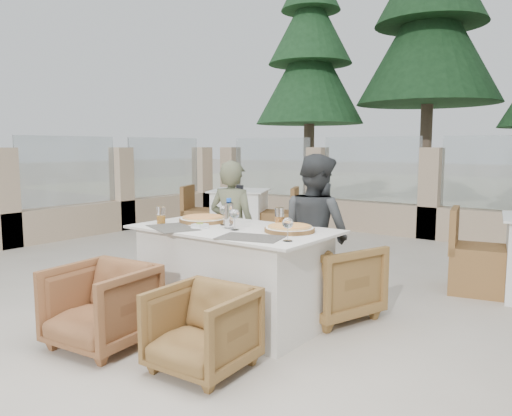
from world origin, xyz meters
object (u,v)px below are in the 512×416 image
Objects in this scene: pizza_left at (203,219)px; bg_table_a at (240,215)px; olive_dish at (200,225)px; beer_glass_right at (279,217)px; wine_glass_near at (235,218)px; armchair_near_right at (202,329)px; pizza_right at (290,229)px; beer_glass_left at (161,215)px; armchair_far_left at (251,262)px; armchair_near_left at (101,306)px; wine_glass_corner at (288,228)px; wine_glass_centre at (224,214)px; water_bottle at (229,213)px; diner_right at (316,234)px; diner_left at (232,229)px; armchair_far_right at (330,279)px; dining_table at (234,275)px.

bg_table_a is at bearing 123.19° from pizza_left.
bg_table_a is (-1.96, 2.93, -0.41)m from olive_dish.
wine_glass_near is at bearing -112.43° from beer_glass_right.
armchair_near_right is at bearing -78.82° from bg_table_a.
pizza_right is 1.13m from beer_glass_left.
beer_glass_left is 1.07m from armchair_far_left.
wine_glass_corner is at bearing 28.27° from armchair_near_left.
olive_dish is at bearing -103.81° from wine_glass_centre.
wine_glass_near is 1.24× the size of beer_glass_right.
pizza_right is 0.51m from water_bottle.
diner_right is (0.32, 0.69, -0.19)m from wine_glass_near.
diner_left is at bearing 162.32° from beer_glass_right.
diner_right is (-0.16, 0.03, 0.36)m from armchair_far_right.
armchair_near_right is (-0.15, -1.39, -0.05)m from armchair_far_right.
pizza_left is 0.25× the size of bg_table_a.
armchair_far_left is at bearing 81.66° from armchair_near_left.
diner_right reaches higher than wine_glass_centre.
armchair_near_left is (-0.22, -0.79, -0.50)m from olive_dish.
diner_left is (0.18, 0.72, -0.20)m from beer_glass_left.
diner_left is 0.95× the size of diner_right.
dining_table is 1.05m from armchair_near_left.
bg_table_a is (-2.14, 2.80, -0.50)m from water_bottle.
dining_table is at bearing 37.81° from olive_dish.
diner_right is at bearing 44.57° from wine_glass_centre.
armchair_far_left is (0.05, 0.60, -0.48)m from pizza_left.
pizza_left is 0.52m from wine_glass_near.
armchair_far_left is (0.26, 0.89, -0.53)m from beer_glass_left.
wine_glass_near is at bearing 166.82° from wine_glass_corner.
armchair_far_right is at bearing 53.52° from wine_glass_near.
pizza_right is at bearing 125.11° from armchair_far_left.
beer_glass_left reaches higher than olive_dish.
pizza_right is at bearing 14.41° from dining_table.
wine_glass_corner is at bearing -58.76° from pizza_right.
diner_left is 2.85m from bg_table_a.
pizza_right is 0.65× the size of armchair_near_right.
diner_right reaches higher than water_bottle.
armchair_near_right is at bearing -92.97° from pizza_right.
beer_glass_right is (0.65, 0.21, 0.05)m from pizza_left.
dining_table is at bearing -165.59° from pizza_right.
beer_glass_left is 0.77m from diner_left.
wine_glass_near is (0.08, -0.08, 0.48)m from dining_table.
dining_table is 0.63m from pizza_right.
wine_glass_corner is 1.24× the size of beer_glass_right.
pizza_right reaches higher than armchair_far_right.
pizza_left is at bearing 128.62° from olive_dish.
water_bottle is (-0.48, -0.14, 0.09)m from pizza_right.
diner_right reaches higher than armchair_near_right.
armchair_far_left is (-0.15, 0.86, -0.48)m from olive_dish.
pizza_right is at bearing -40.37° from beer_glass_right.
wine_glass_centre is at bearing 53.79° from armchair_far_right.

